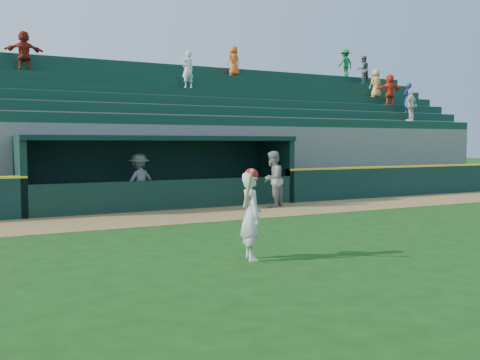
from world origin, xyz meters
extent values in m
plane|color=#154010|center=(0.00, 0.00, 0.00)|extent=(120.00, 120.00, 0.00)
cube|color=olive|center=(0.00, 4.90, 0.01)|extent=(40.00, 3.00, 0.01)
cube|color=black|center=(12.25, 6.55, 0.60)|extent=(15.50, 0.30, 1.20)
cube|color=yellow|center=(12.25, 6.55, 1.23)|extent=(15.50, 0.32, 0.06)
imported|color=gray|center=(3.32, 5.63, 0.97)|extent=(1.19, 1.14, 1.94)
imported|color=gray|center=(-0.85, 7.53, 0.93)|extent=(1.36, 1.05, 1.86)
cube|color=slate|center=(0.00, 7.70, 0.02)|extent=(9.00, 2.60, 0.04)
cube|color=black|center=(-4.60, 7.70, 1.15)|extent=(0.20, 2.60, 2.30)
cube|color=black|center=(4.60, 7.70, 1.15)|extent=(0.20, 2.60, 2.30)
cube|color=black|center=(0.00, 9.00, 1.15)|extent=(9.40, 0.20, 2.30)
cube|color=black|center=(0.00, 7.70, 2.38)|extent=(9.40, 2.80, 0.16)
cube|color=black|center=(0.00, 6.48, 0.50)|extent=(9.00, 0.16, 1.00)
cube|color=brown|center=(0.00, 8.50, 0.25)|extent=(8.40, 0.45, 0.10)
cube|color=slate|center=(0.00, 9.53, 1.46)|extent=(34.00, 0.85, 2.91)
cube|color=#0F3828|center=(0.00, 9.41, 3.09)|extent=(34.00, 0.60, 0.36)
cube|color=slate|center=(0.00, 10.38, 1.68)|extent=(34.00, 0.85, 3.36)
cube|color=#0F3828|center=(0.00, 10.26, 3.54)|extent=(34.00, 0.60, 0.36)
cube|color=slate|center=(0.00, 11.22, 1.91)|extent=(34.00, 0.85, 3.81)
cube|color=#0F3828|center=(0.00, 11.11, 3.99)|extent=(34.00, 0.60, 0.36)
cube|color=slate|center=(0.00, 12.07, 2.13)|extent=(34.00, 0.85, 4.26)
cube|color=#0F3828|center=(0.00, 11.96, 4.44)|extent=(34.00, 0.60, 0.36)
cube|color=slate|center=(0.00, 12.93, 2.35)|extent=(34.00, 0.85, 4.71)
cube|color=#0F3828|center=(0.00, 12.81, 4.89)|extent=(34.00, 0.60, 0.36)
cube|color=slate|center=(0.00, 13.78, 2.58)|extent=(34.00, 0.85, 5.16)
cube|color=#0F3828|center=(0.00, 13.66, 5.34)|extent=(34.00, 0.60, 0.36)
cube|color=slate|center=(0.00, 14.62, 2.80)|extent=(34.00, 0.85, 5.61)
cube|color=#0F3828|center=(0.00, 14.51, 5.79)|extent=(34.00, 0.60, 0.36)
cube|color=slate|center=(0.00, 15.20, 2.80)|extent=(34.50, 0.30, 5.61)
imported|color=#FC5F1C|center=(5.81, 13.68, 6.25)|extent=(0.80, 0.61, 1.46)
imported|color=silver|center=(13.38, 9.43, 4.05)|extent=(0.97, 0.57, 1.55)
imported|color=maroon|center=(-3.92, 12.83, 5.86)|extent=(1.48, 0.51, 1.58)
imported|color=navy|center=(14.01, 10.28, 4.49)|extent=(0.59, 0.41, 1.53)
imported|color=#545454|center=(13.93, 13.68, 6.31)|extent=(0.81, 0.65, 1.58)
imported|color=#186D31|center=(13.32, 14.53, 6.75)|extent=(1.07, 0.70, 1.56)
imported|color=#EAAD52|center=(13.38, 11.97, 5.36)|extent=(0.74, 0.49, 1.49)
imported|color=red|center=(13.55, 11.12, 4.96)|extent=(1.53, 0.70, 1.59)
imported|color=white|center=(2.71, 11.97, 5.44)|extent=(0.67, 0.52, 1.63)
imported|color=silver|center=(-1.28, -1.37, 0.84)|extent=(0.53, 0.69, 1.68)
sphere|color=red|center=(-1.28, -1.37, 1.61)|extent=(0.27, 0.27, 0.27)
cylinder|color=tan|center=(-1.46, -1.59, 1.38)|extent=(0.17, 0.52, 0.76)
camera|label=1|loc=(-6.03, -10.23, 2.23)|focal=40.00mm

